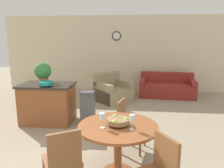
# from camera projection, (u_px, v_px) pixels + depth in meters

# --- Properties ---
(wall_back) EXTENTS (8.00, 0.09, 2.70)m
(wall_back) POSITION_uv_depth(u_px,v_px,m) (113.00, 54.00, 7.95)
(wall_back) COLOR beige
(wall_back) RESTS_ON ground_plane
(dining_table) EXTENTS (1.08, 1.08, 0.74)m
(dining_table) POSITION_uv_depth(u_px,v_px,m) (118.00, 137.00, 2.97)
(dining_table) COLOR brown
(dining_table) RESTS_ON ground_plane
(dining_chair_near_left) EXTENTS (0.58, 0.58, 0.86)m
(dining_chair_near_left) POSITION_uv_depth(u_px,v_px,m) (63.00, 158.00, 2.60)
(dining_chair_near_left) COLOR brown
(dining_chair_near_left) RESTS_ON ground_plane
(dining_chair_far_side) EXTENTS (0.51, 0.51, 0.86)m
(dining_chair_far_side) POSITION_uv_depth(u_px,v_px,m) (128.00, 122.00, 3.72)
(dining_chair_far_side) COLOR brown
(dining_chair_far_side) RESTS_ON ground_plane
(fruit_bowl) EXTENTS (0.31, 0.31, 0.12)m
(fruit_bowl) POSITION_uv_depth(u_px,v_px,m) (118.00, 121.00, 2.92)
(fruit_bowl) COLOR olive
(fruit_bowl) RESTS_ON dining_table
(wine_glass_left) EXTENTS (0.07, 0.07, 0.20)m
(wine_glass_left) POSITION_uv_depth(u_px,v_px,m) (102.00, 117.00, 2.81)
(wine_glass_left) COLOR silver
(wine_glass_left) RESTS_ON dining_table
(wine_glass_right) EXTENTS (0.07, 0.07, 0.20)m
(wine_glass_right) POSITION_uv_depth(u_px,v_px,m) (132.00, 119.00, 2.76)
(wine_glass_right) COLOR silver
(wine_glass_right) RESTS_ON dining_table
(kitchen_island) EXTENTS (1.17, 0.78, 0.89)m
(kitchen_island) POSITION_uv_depth(u_px,v_px,m) (48.00, 103.00, 4.95)
(kitchen_island) COLOR brown
(kitchen_island) RESTS_ON ground_plane
(teal_bowl) EXTENTS (0.30, 0.30, 0.10)m
(teal_bowl) POSITION_uv_depth(u_px,v_px,m) (46.00, 83.00, 4.64)
(teal_bowl) COLOR teal
(teal_bowl) RESTS_ON kitchen_island
(potted_plant) EXTENTS (0.38, 0.38, 0.46)m
(potted_plant) POSITION_uv_depth(u_px,v_px,m) (43.00, 72.00, 4.96)
(potted_plant) COLOR #A36642
(potted_plant) RESTS_ON kitchen_island
(trash_bin) EXTENTS (0.30, 0.26, 0.75)m
(trash_bin) POSITION_uv_depth(u_px,v_px,m) (88.00, 108.00, 4.84)
(trash_bin) COLOR #56565B
(trash_bin) RESTS_ON ground_plane
(couch) EXTENTS (1.83, 1.06, 0.76)m
(couch) POSITION_uv_depth(u_px,v_px,m) (167.00, 88.00, 7.27)
(couch) COLOR maroon
(couch) RESTS_ON ground_plane
(armchair) EXTENTS (1.27, 1.27, 0.86)m
(armchair) POSITION_uv_depth(u_px,v_px,m) (112.00, 92.00, 6.70)
(armchair) COLOR #998966
(armchair) RESTS_ON ground_plane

